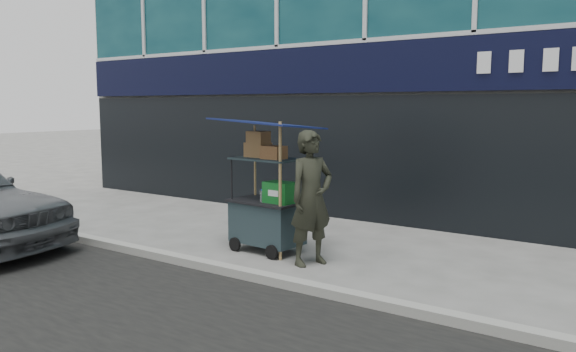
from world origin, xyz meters
The scene contains 4 objects.
ground centered at (0.00, 0.00, 0.00)m, with size 80.00×80.00×0.00m, color #61615C.
curb centered at (0.00, -0.20, 0.06)m, with size 80.00×0.18×0.12m, color gray.
vendor_cart centered at (-0.15, 1.06, 0.71)m, with size 1.58×1.18×2.03m.
vendor_man centered at (0.77, 0.84, 0.94)m, with size 0.68×0.45×1.87m, color black.
Camera 1 is at (4.85, -5.63, 2.20)m, focal length 35.00 mm.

